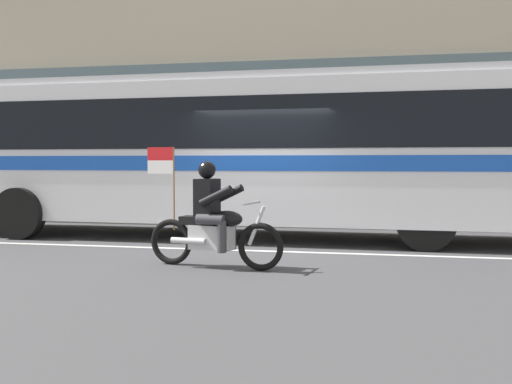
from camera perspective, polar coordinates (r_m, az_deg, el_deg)
ground_plane at (r=11.28m, az=0.48°, el=-5.08°), size 60.00×60.00×0.00m
sidewalk_curb at (r=16.27m, az=4.04°, el=-2.39°), size 28.00×3.80×0.15m
lane_center_stripe at (r=10.70m, az=-0.16°, el=-5.49°), size 26.60×0.14×0.01m
office_building_facade at (r=18.89m, az=5.09°, el=14.91°), size 28.00×0.89×11.00m
transit_bus at (r=12.52m, az=-1.95°, el=4.34°), size 13.56×2.95×3.22m
motorcycle_with_rider at (r=8.99m, az=-4.05°, el=-2.84°), size 2.17×0.70×1.78m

